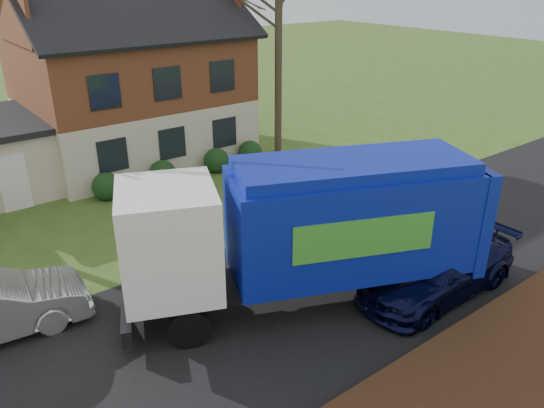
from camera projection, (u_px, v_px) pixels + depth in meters
ground at (288, 301)px, 14.30m from camera, size 120.00×120.00×0.00m
road at (288, 301)px, 14.30m from camera, size 80.00×7.00×0.02m
main_house at (119, 71)px, 23.57m from camera, size 12.95×8.95×9.26m
garbage_truck at (314, 225)px, 13.39m from camera, size 9.46×5.90×3.96m
navy_wagon at (438, 268)px, 14.44m from camera, size 5.13×2.12×1.48m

